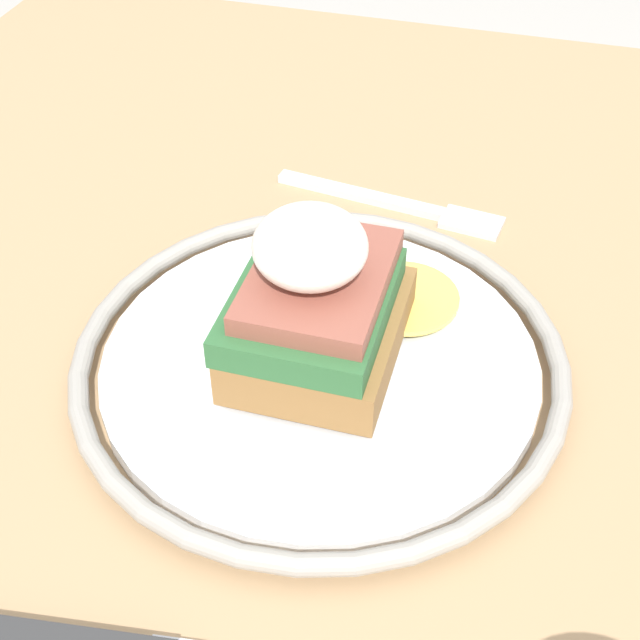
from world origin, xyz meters
name	(u,v)px	position (x,y,z in m)	size (l,w,h in m)	color
dining_table	(309,508)	(0.00, 0.00, 0.60)	(0.82, 0.74, 0.73)	tan
plate	(320,361)	(0.01, 0.01, 0.74)	(0.24, 0.24, 0.02)	silver
sandwich	(318,301)	(0.01, 0.01, 0.78)	(0.12, 0.10, 0.08)	olive
fork	(400,205)	(-0.14, 0.02, 0.73)	(0.03, 0.15, 0.00)	silver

